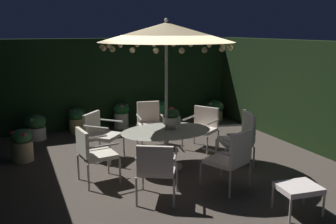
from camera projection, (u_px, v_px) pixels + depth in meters
ground_plane at (173, 167)px, 7.19m from camera, size 6.84×7.58×0.02m
hedge_backdrop_rear at (120, 82)px, 10.20m from camera, size 6.84×0.30×2.37m
hedge_backdrop_right at (309, 95)px, 8.17m from camera, size 0.30×7.58×2.37m
patio_dining_table at (166, 137)px, 7.03m from camera, size 1.74×1.26×0.74m
patio_umbrella at (166, 33)px, 6.61m from camera, size 2.46×2.46×2.79m
centerpiece_planter at (172, 117)px, 7.07m from camera, size 0.34×0.34×0.42m
patio_chair_north at (93, 151)px, 6.32m from camera, size 0.66×0.65×0.97m
patio_chair_northeast at (157, 166)px, 5.63m from camera, size 0.82×0.83×0.95m
patio_chair_east at (232, 156)px, 6.06m from camera, size 0.82×0.81×1.01m
patio_chair_southeast at (240, 135)px, 7.26m from camera, size 0.73×0.77×1.02m
patio_chair_south at (203, 125)px, 8.23m from camera, size 0.82×0.85×0.91m
patio_chair_southwest at (150, 121)px, 8.42m from camera, size 0.65×0.70×0.99m
patio_chair_west at (100, 132)px, 7.55m from camera, size 0.86×0.86×0.95m
ottoman_footrest at (298, 189)px, 5.31m from camera, size 0.62×0.53×0.43m
potted_plant_back_center at (215, 110)px, 10.81m from camera, size 0.49×0.49×0.59m
potted_plant_left_near at (22, 145)px, 7.44m from camera, size 0.42×0.42×0.66m
potted_plant_right_near at (159, 113)px, 10.17m from camera, size 0.54×0.53×0.70m
potted_plant_left_far at (121, 115)px, 9.95m from camera, size 0.44×0.44×0.68m
potted_plant_right_far at (77, 120)px, 9.46m from camera, size 0.41×0.41×0.64m
potted_plant_back_right at (36, 126)px, 8.92m from camera, size 0.50×0.50×0.62m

